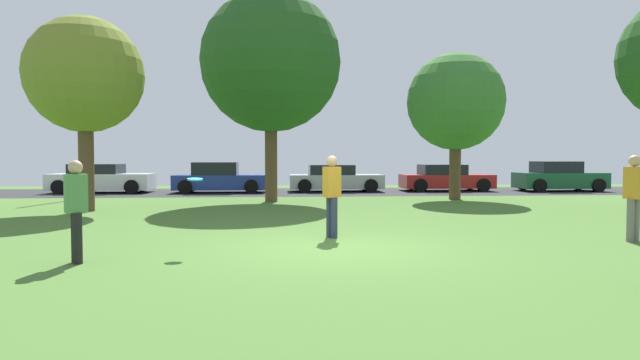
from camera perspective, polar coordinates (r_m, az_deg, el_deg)
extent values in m
plane|color=#47702D|center=(9.97, 1.26, -7.15)|extent=(44.00, 44.00, 0.00)
cube|color=#28282B|center=(25.85, -2.18, -1.25)|extent=(44.00, 6.40, 0.01)
cylinder|color=brown|center=(20.18, -5.17, 2.77)|extent=(0.46, 0.46, 3.57)
sphere|color=#23511E|center=(20.49, -5.21, 12.31)|extent=(5.18, 5.18, 5.18)
cylinder|color=brown|center=(21.90, 14.02, 1.09)|extent=(0.45, 0.45, 2.36)
sphere|color=#38702D|center=(22.00, 14.09, 8.02)|extent=(3.79, 3.79, 3.79)
cylinder|color=brown|center=(18.02, -23.37, 1.36)|extent=(0.45, 0.45, 2.77)
sphere|color=olive|center=(18.19, -23.52, 10.14)|extent=(3.51, 3.51, 3.51)
cylinder|color=black|center=(9.39, -24.31, -5.50)|extent=(0.14, 0.14, 0.80)
cylinder|color=black|center=(9.23, -24.15, -5.63)|extent=(0.14, 0.14, 0.80)
cube|color=#51894C|center=(9.24, -24.31, -1.28)|extent=(0.39, 0.35, 0.60)
sphere|color=tan|center=(9.23, -24.35, 1.24)|extent=(0.22, 0.22, 0.22)
cylinder|color=#2D334C|center=(11.09, 1.49, -4.00)|extent=(0.14, 0.14, 0.83)
cylinder|color=#2D334C|center=(11.22, 1.02, -3.92)|extent=(0.14, 0.14, 0.83)
cube|color=orange|center=(11.10, 1.26, -0.21)|extent=(0.39, 0.35, 0.63)
sphere|color=tan|center=(11.09, 1.26, 1.98)|extent=(0.23, 0.23, 0.23)
cylinder|color=slate|center=(12.21, 29.87, -3.72)|extent=(0.14, 0.14, 0.84)
cylinder|color=slate|center=(12.35, 30.30, -3.66)|extent=(0.14, 0.14, 0.84)
cube|color=orange|center=(12.23, 30.16, -0.26)|extent=(0.32, 0.38, 0.63)
sphere|color=tan|center=(12.22, 30.20, 1.75)|extent=(0.23, 0.23, 0.23)
cylinder|color=#2DB2E0|center=(9.73, -13.02, 0.07)|extent=(0.33, 0.33, 0.05)
cube|color=white|center=(27.18, -21.95, -0.16)|extent=(4.55, 1.89, 0.74)
cube|color=black|center=(27.23, -22.43, 1.09)|extent=(2.19, 1.67, 0.45)
cylinder|color=black|center=(27.66, -18.21, -0.47)|extent=(0.64, 0.22, 0.64)
cylinder|color=black|center=(25.83, -19.22, -0.69)|extent=(0.64, 0.22, 0.64)
cylinder|color=black|center=(28.60, -24.42, -0.48)|extent=(0.64, 0.22, 0.64)
cylinder|color=black|center=(26.83, -25.81, -0.68)|extent=(0.64, 0.22, 0.64)
cube|color=#233893|center=(25.75, -10.45, -0.22)|extent=(4.24, 1.73, 0.68)
cube|color=black|center=(25.75, -10.93, 1.20)|extent=(2.04, 1.52, 0.59)
cylinder|color=black|center=(26.51, -7.05, -0.49)|extent=(0.64, 0.22, 0.64)
cylinder|color=black|center=(24.78, -7.24, -0.70)|extent=(0.64, 0.22, 0.64)
cylinder|color=black|center=(26.81, -13.41, -0.51)|extent=(0.64, 0.22, 0.64)
cylinder|color=black|center=(25.11, -14.03, -0.71)|extent=(0.64, 0.22, 0.64)
cube|color=#B7B7BC|center=(26.16, 1.68, -0.16)|extent=(4.44, 1.90, 0.67)
cube|color=black|center=(26.11, 1.20, 1.09)|extent=(2.13, 1.67, 0.47)
cylinder|color=black|center=(27.31, 4.72, -0.40)|extent=(0.64, 0.22, 0.64)
cylinder|color=black|center=(25.44, 5.39, -0.61)|extent=(0.64, 0.22, 0.64)
cylinder|color=black|center=(26.99, -1.81, -0.42)|extent=(0.64, 0.22, 0.64)
cylinder|color=black|center=(25.10, -1.63, -0.64)|extent=(0.64, 0.22, 0.64)
cube|color=#B21E1E|center=(27.39, 13.14, -0.12)|extent=(4.38, 1.88, 0.65)
cube|color=black|center=(27.31, 12.71, 1.08)|extent=(2.10, 1.66, 0.49)
cylinder|color=black|center=(28.78, 15.49, -0.33)|extent=(0.64, 0.22, 0.64)
cylinder|color=black|center=(27.02, 16.84, -0.52)|extent=(0.64, 0.22, 0.64)
cylinder|color=black|center=(27.89, 9.55, -0.36)|extent=(0.64, 0.22, 0.64)
cylinder|color=black|center=(26.07, 10.54, -0.56)|extent=(0.64, 0.22, 0.64)
cube|color=#195633|center=(28.96, 23.92, -0.03)|extent=(4.15, 1.77, 0.75)
cube|color=black|center=(28.85, 23.57, 1.26)|extent=(1.99, 1.56, 0.55)
cylinder|color=black|center=(30.45, 25.53, -0.34)|extent=(0.64, 0.22, 0.64)
cylinder|color=black|center=(28.93, 27.27, -0.50)|extent=(0.64, 0.22, 0.64)
cylinder|color=black|center=(29.12, 20.57, -0.37)|extent=(0.64, 0.22, 0.64)
cylinder|color=black|center=(27.52, 22.12, -0.55)|extent=(0.64, 0.22, 0.64)
cylinder|color=#2D2D33|center=(23.35, -23.97, 3.66)|extent=(0.14, 0.14, 4.50)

